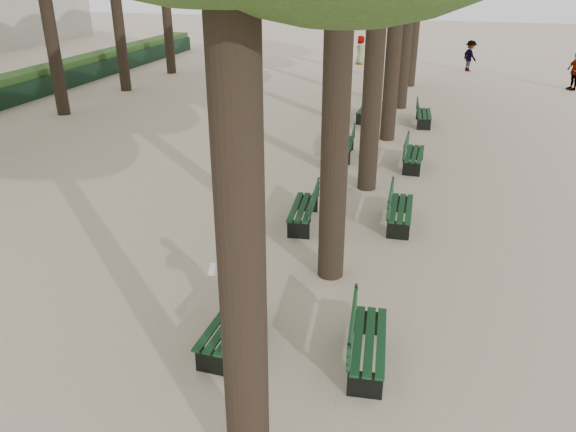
# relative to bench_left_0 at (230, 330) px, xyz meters

# --- Properties ---
(ground) EXTENTS (120.00, 120.00, 0.00)m
(ground) POSITION_rel_bench_left_0_xyz_m (-0.37, -0.31, -0.27)
(ground) COLOR #C4AD94
(ground) RESTS_ON ground
(bench_left_0) EXTENTS (0.62, 1.81, 0.92)m
(bench_left_0) POSITION_rel_bench_left_0_xyz_m (0.00, 0.00, 0.00)
(bench_left_0) COLOR black
(bench_left_0) RESTS_ON ground
(bench_left_1) EXTENTS (0.76, 1.85, 0.92)m
(bench_left_1) POSITION_rel_bench_left_0_xyz_m (-0.00, 4.88, 0.00)
(bench_left_1) COLOR black
(bench_left_1) RESTS_ON ground
(bench_left_2) EXTENTS (0.75, 1.85, 0.92)m
(bench_left_2) POSITION_rel_bench_left_0_xyz_m (-0.00, 10.28, 0.00)
(bench_left_2) COLOR black
(bench_left_2) RESTS_ON ground
(bench_left_3) EXTENTS (0.62, 1.82, 0.92)m
(bench_left_3) POSITION_rel_bench_left_0_xyz_m (-0.00, 15.15, 0.00)
(bench_left_3) COLOR black
(bench_left_3) RESTS_ON ground
(bench_right_0) EXTENTS (0.75, 1.85, 0.92)m
(bench_right_0) POSITION_rel_bench_left_0_xyz_m (2.27, 0.11, 0.00)
(bench_right_0) COLOR black
(bench_right_0) RESTS_ON ground
(bench_right_1) EXTENTS (0.64, 1.82, 0.92)m
(bench_right_1) POSITION_rel_bench_left_0_xyz_m (2.27, 5.46, 0.00)
(bench_right_1) COLOR black
(bench_right_1) RESTS_ON ground
(bench_right_2) EXTENTS (0.57, 1.80, 0.92)m
(bench_right_2) POSITION_rel_bench_left_0_xyz_m (2.27, 9.83, 0.00)
(bench_right_2) COLOR black
(bench_right_2) RESTS_ON ground
(bench_right_3) EXTENTS (0.73, 1.84, 0.92)m
(bench_right_3) POSITION_rel_bench_left_0_xyz_m (2.27, 15.06, 0.00)
(bench_right_3) COLOR black
(bench_right_3) RESTS_ON ground
(man_with_map) EXTENTS (0.71, 0.74, 1.66)m
(man_with_map) POSITION_rel_bench_left_0_xyz_m (-0.14, 0.56, 0.56)
(man_with_map) COLOR black
(man_with_map) RESTS_ON ground
(pedestrian_c) EXTENTS (0.83, 1.14, 1.86)m
(pedestrian_c) POSITION_rel_bench_left_0_xyz_m (9.03, 23.82, 0.66)
(pedestrian_c) COLOR #262628
(pedestrian_c) RESTS_ON ground
(pedestrian_d) EXTENTS (0.35, 0.84, 1.72)m
(pedestrian_d) POSITION_rel_bench_left_0_xyz_m (-2.40, 28.69, 0.59)
(pedestrian_d) COLOR #262628
(pedestrian_d) RESTS_ON ground
(pedestrian_b) EXTENTS (0.90, 1.13, 1.73)m
(pedestrian_b) POSITION_rel_bench_left_0_xyz_m (4.12, 28.01, 0.59)
(pedestrian_b) COLOR #262628
(pedestrian_b) RESTS_ON ground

